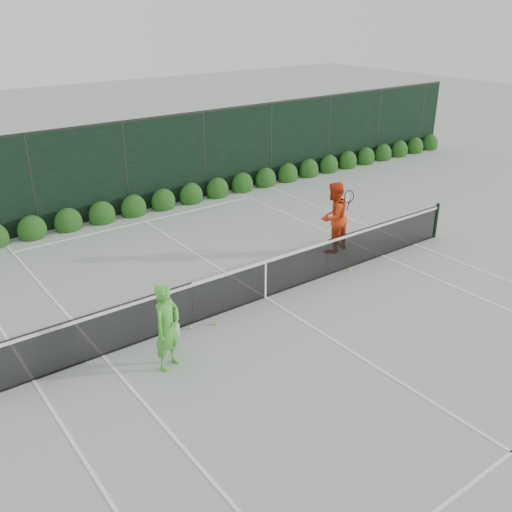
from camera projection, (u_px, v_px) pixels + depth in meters
ground at (265, 298)px, 13.67m from camera, size 80.00×80.00×0.00m
tennis_net at (265, 278)px, 13.44m from camera, size 12.90×0.10×1.07m
player_woman at (167, 327)px, 10.77m from camera, size 0.76×0.65×1.75m
player_man at (333, 217)px, 15.84m from camera, size 1.11×0.94×2.01m
court_lines at (265, 297)px, 13.67m from camera, size 11.03×23.83×0.01m
windscreen_fence at (351, 282)px, 11.07m from camera, size 32.00×21.07×3.06m
hedge_row at (134, 208)px, 18.81m from camera, size 31.66×0.65×0.94m
tennis_balls at (258, 304)px, 13.29m from camera, size 4.91×0.26×0.07m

